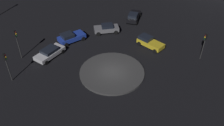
# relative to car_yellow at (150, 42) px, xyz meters

# --- Properties ---
(ground_plane) EXTENTS (114.60, 114.60, 0.00)m
(ground_plane) POSITION_rel_car_yellow_xyz_m (3.68, 7.62, -0.77)
(ground_plane) COLOR black
(roundabout_island) EXTENTS (8.59, 8.59, 0.26)m
(roundabout_island) POSITION_rel_car_yellow_xyz_m (3.68, 7.62, -0.64)
(roundabout_island) COLOR #383838
(roundabout_island) RESTS_ON ground_plane
(car_yellow) EXTENTS (4.40, 3.41, 1.48)m
(car_yellow) POSITION_rel_car_yellow_xyz_m (0.00, 0.00, 0.00)
(car_yellow) COLOR gold
(car_yellow) RESTS_ON ground_plane
(car_silver) EXTENTS (3.22, 4.86, 1.32)m
(car_silver) POSITION_rel_car_yellow_xyz_m (13.27, 6.60, -0.07)
(car_silver) COLOR silver
(car_silver) RESTS_ON ground_plane
(car_blue) EXTENTS (4.02, 4.43, 1.54)m
(car_blue) POSITION_rel_car_yellow_xyz_m (12.02, 2.03, 0.02)
(car_blue) COLOR #1E38A5
(car_blue) RESTS_ON ground_plane
(car_black) EXTENTS (1.99, 4.28, 1.57)m
(car_black) POSITION_rel_car_yellow_xyz_m (4.09, -7.53, 0.04)
(car_black) COLOR black
(car_black) RESTS_ON ground_plane
(car_grey) EXTENTS (4.37, 3.32, 1.45)m
(car_grey) POSITION_rel_car_yellow_xyz_m (7.49, -2.16, -0.00)
(car_grey) COLOR slate
(car_grey) RESTS_ON ground_plane
(traffic_light_northeast) EXTENTS (0.39, 0.36, 4.14)m
(traffic_light_northeast) POSITION_rel_car_yellow_xyz_m (15.48, 12.60, 2.18)
(traffic_light_northeast) COLOR #2D2D2D
(traffic_light_northeast) RESTS_ON ground_plane
(traffic_light_southwest) EXTENTS (0.40, 0.37, 4.06)m
(traffic_light_southwest) POSITION_rel_car_yellow_xyz_m (-7.47, 1.08, 2.12)
(traffic_light_southwest) COLOR #2D2D2D
(traffic_light_southwest) RESTS_ON ground_plane
(traffic_light_east) EXTENTS (0.36, 0.31, 4.47)m
(traffic_light_east) POSITION_rel_car_yellow_xyz_m (16.99, 8.07, 2.40)
(traffic_light_east) COLOR #2D2D2D
(traffic_light_east) RESTS_ON ground_plane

